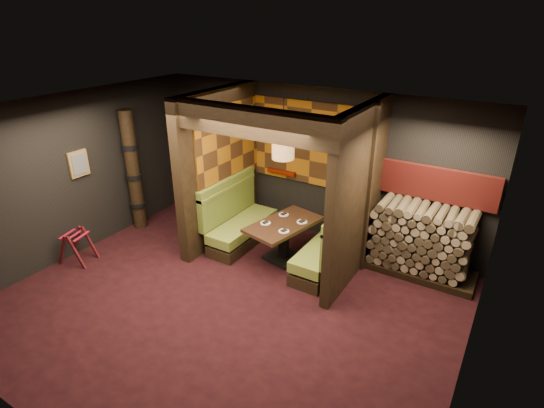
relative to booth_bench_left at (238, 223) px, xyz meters
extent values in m
cube|color=black|center=(0.96, -1.65, -0.41)|extent=(6.50, 5.50, 0.02)
cube|color=black|center=(0.96, -1.65, 2.46)|extent=(6.50, 5.50, 0.02)
cube|color=black|center=(0.96, 1.11, 1.02)|extent=(6.50, 0.02, 2.85)
cube|color=black|center=(0.96, -4.41, 1.02)|extent=(6.50, 0.02, 2.85)
cube|color=black|center=(-2.30, -1.65, 1.02)|extent=(0.02, 5.50, 2.85)
cube|color=black|center=(4.22, -1.65, 1.02)|extent=(0.02, 5.50, 2.85)
cube|color=black|center=(-0.39, 0.00, 1.02)|extent=(0.20, 2.20, 2.85)
cube|color=black|center=(2.26, 0.05, 1.02)|extent=(0.15, 2.10, 2.85)
cube|color=black|center=(0.94, -0.95, 2.23)|extent=(2.85, 0.18, 0.44)
cube|color=#8F520D|center=(0.94, 1.06, 1.42)|extent=(2.40, 0.06, 1.55)
cube|color=#8F520D|center=(-0.27, 0.17, 1.45)|extent=(0.04, 1.85, 1.45)
cube|color=#5B1103|center=(0.36, 1.00, 0.78)|extent=(0.60, 0.12, 0.07)
cube|color=black|center=(0.11, 0.00, -0.29)|extent=(0.55, 1.60, 0.22)
cube|color=olive|center=(0.11, 0.00, -0.04)|extent=(0.55, 1.60, 0.18)
cube|color=#596B28|center=(-0.23, 0.00, 0.35)|extent=(0.12, 1.60, 0.78)
cube|color=olive|center=(-0.23, 0.00, 0.70)|extent=(0.15, 1.60, 0.06)
cube|color=black|center=(1.79, 0.00, -0.29)|extent=(0.55, 1.60, 0.22)
cube|color=olive|center=(1.79, 0.00, -0.04)|extent=(0.55, 1.60, 0.18)
cube|color=#596B28|center=(2.12, 0.00, 0.35)|extent=(0.12, 1.60, 0.78)
cube|color=olive|center=(2.12, 0.00, 0.70)|extent=(0.15, 1.60, 0.06)
cube|color=black|center=(1.05, -0.10, -0.37)|extent=(0.65, 0.65, 0.06)
cylinder|color=black|center=(1.05, -0.10, -0.07)|extent=(0.20, 0.20, 0.66)
cube|color=#392013|center=(1.05, -0.10, 0.29)|extent=(1.00, 1.48, 0.06)
cylinder|color=white|center=(0.79, -0.28, 0.32)|extent=(0.18, 0.18, 0.01)
cube|color=black|center=(0.79, -0.28, 0.34)|extent=(0.09, 0.12, 0.02)
cylinder|color=white|center=(1.21, -0.37, 0.32)|extent=(0.18, 0.18, 0.01)
cube|color=black|center=(1.21, -0.37, 0.34)|extent=(0.09, 0.12, 0.02)
cylinder|color=white|center=(0.89, 0.17, 0.32)|extent=(0.18, 0.18, 0.01)
cube|color=black|center=(0.89, 0.17, 0.34)|extent=(0.09, 0.12, 0.02)
cylinder|color=white|center=(1.30, 0.08, 0.32)|extent=(0.18, 0.18, 0.01)
cube|color=black|center=(1.30, 0.08, 0.34)|extent=(0.09, 0.12, 0.02)
cylinder|color=#9D6D3F|center=(1.05, -0.15, 1.72)|extent=(0.36, 0.36, 0.45)
sphere|color=#FFC672|center=(1.05, -0.15, 1.72)|extent=(0.18, 0.18, 0.18)
cylinder|color=black|center=(1.05, -0.15, 2.20)|extent=(0.02, 0.02, 0.51)
cube|color=olive|center=(-2.26, -1.55, 1.22)|extent=(0.04, 0.36, 0.46)
cube|color=#3F3F3F|center=(-2.23, -1.55, 1.22)|extent=(0.01, 0.27, 0.36)
cube|color=#481013|center=(-2.10, -2.27, -0.12)|extent=(0.29, 0.11, 0.63)
cube|color=#481013|center=(-1.82, -2.20, -0.12)|extent=(0.29, 0.11, 0.63)
cube|color=#481013|center=(-2.20, -1.92, -0.12)|extent=(0.29, 0.11, 0.63)
cube|color=#481013|center=(-1.91, -1.84, -0.12)|extent=(0.29, 0.11, 0.63)
cube|color=maroon|center=(-2.15, -2.09, 0.11)|extent=(0.14, 0.39, 0.01)
cube|color=maroon|center=(-2.01, -2.06, 0.11)|extent=(0.14, 0.39, 0.01)
cube|color=maroon|center=(-1.87, -2.02, 0.11)|extent=(0.14, 0.39, 0.01)
cylinder|color=black|center=(-2.09, -0.55, 0.80)|extent=(0.26, 0.26, 2.40)
cylinder|color=black|center=(-2.09, -0.55, 0.10)|extent=(0.31, 0.31, 0.09)
cylinder|color=black|center=(-2.09, -0.55, 0.70)|extent=(0.31, 0.31, 0.09)
cylinder|color=black|center=(-2.09, -0.55, 1.30)|extent=(0.31, 0.31, 0.09)
cube|color=black|center=(3.25, 0.70, -0.34)|extent=(1.73, 0.70, 0.12)
cube|color=brown|center=(3.25, 0.70, 0.27)|extent=(1.73, 0.70, 1.10)
cube|color=maroon|center=(3.25, 1.03, 1.10)|extent=(1.83, 0.10, 0.56)
cube|color=black|center=(2.35, 0.31, 1.02)|extent=(0.08, 0.08, 2.85)
camera|label=1|loc=(4.28, -5.75, 3.63)|focal=28.00mm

